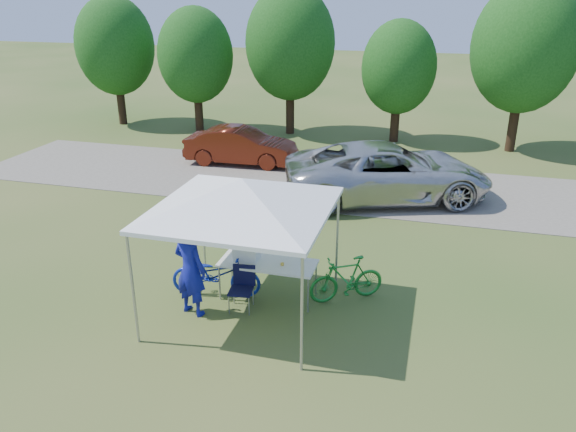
{
  "coord_description": "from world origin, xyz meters",
  "views": [
    {
      "loc": [
        3.33,
        -8.95,
        5.87
      ],
      "look_at": [
        0.31,
        2.0,
        1.25
      ],
      "focal_mm": 35.0,
      "sensor_mm": 36.0,
      "label": 1
    }
  ],
  "objects_px": {
    "cyclist": "(190,269)",
    "minivan": "(388,172)",
    "folding_chair": "(243,284)",
    "sedan": "(241,146)",
    "cooler": "(247,251)",
    "bike_blue": "(216,274)",
    "bike_green": "(346,279)",
    "folding_table": "(268,264)"
  },
  "relations": [
    {
      "from": "folding_chair",
      "to": "cyclist",
      "type": "xyz_separation_m",
      "value": [
        -0.87,
        -0.46,
        0.43
      ]
    },
    {
      "from": "bike_green",
      "to": "minivan",
      "type": "distance_m",
      "value": 6.14
    },
    {
      "from": "cyclist",
      "to": "minivan",
      "type": "distance_m",
      "value": 7.97
    },
    {
      "from": "minivan",
      "to": "bike_blue",
      "type": "bearing_deg",
      "value": 137.1
    },
    {
      "from": "cooler",
      "to": "bike_blue",
      "type": "xyz_separation_m",
      "value": [
        -0.6,
        -0.2,
        -0.5
      ]
    },
    {
      "from": "minivan",
      "to": "sedan",
      "type": "height_order",
      "value": "minivan"
    },
    {
      "from": "bike_green",
      "to": "folding_chair",
      "type": "bearing_deg",
      "value": -98.52
    },
    {
      "from": "folding_chair",
      "to": "sedan",
      "type": "distance_m",
      "value": 9.82
    },
    {
      "from": "folding_chair",
      "to": "minivan",
      "type": "distance_m",
      "value": 7.26
    },
    {
      "from": "bike_green",
      "to": "minivan",
      "type": "xyz_separation_m",
      "value": [
        0.15,
        6.13,
        0.39
      ]
    },
    {
      "from": "folding_chair",
      "to": "bike_blue",
      "type": "height_order",
      "value": "bike_blue"
    },
    {
      "from": "bike_blue",
      "to": "minivan",
      "type": "bearing_deg",
      "value": -32.23
    },
    {
      "from": "cooler",
      "to": "minivan",
      "type": "xyz_separation_m",
      "value": [
        2.13,
        6.46,
        -0.13
      ]
    },
    {
      "from": "bike_green",
      "to": "folding_table",
      "type": "bearing_deg",
      "value": -109.55
    },
    {
      "from": "bike_blue",
      "to": "sedan",
      "type": "xyz_separation_m",
      "value": [
        -2.69,
        8.94,
        0.19
      ]
    },
    {
      "from": "cooler",
      "to": "folding_table",
      "type": "bearing_deg",
      "value": -0.0
    },
    {
      "from": "cooler",
      "to": "bike_blue",
      "type": "bearing_deg",
      "value": -161.09
    },
    {
      "from": "minivan",
      "to": "sedan",
      "type": "xyz_separation_m",
      "value": [
        -5.42,
        2.27,
        -0.18
      ]
    },
    {
      "from": "bike_blue",
      "to": "sedan",
      "type": "relative_size",
      "value": 0.46
    },
    {
      "from": "bike_blue",
      "to": "minivan",
      "type": "height_order",
      "value": "minivan"
    },
    {
      "from": "folding_chair",
      "to": "minivan",
      "type": "bearing_deg",
      "value": 66.44
    },
    {
      "from": "cooler",
      "to": "sedan",
      "type": "xyz_separation_m",
      "value": [
        -3.29,
        8.73,
        -0.31
      ]
    },
    {
      "from": "cyclist",
      "to": "folding_chair",
      "type": "bearing_deg",
      "value": -135.8
    },
    {
      "from": "cyclist",
      "to": "sedan",
      "type": "xyz_separation_m",
      "value": [
        -2.49,
        9.68,
        -0.27
      ]
    },
    {
      "from": "folding_table",
      "to": "bike_blue",
      "type": "relative_size",
      "value": 1.06
    },
    {
      "from": "cyclist",
      "to": "cooler",
      "type": "bearing_deg",
      "value": -113.77
    },
    {
      "from": "minivan",
      "to": "folding_table",
      "type": "bearing_deg",
      "value": 144.73
    },
    {
      "from": "folding_chair",
      "to": "sedan",
      "type": "height_order",
      "value": "sedan"
    },
    {
      "from": "cooler",
      "to": "bike_green",
      "type": "xyz_separation_m",
      "value": [
        1.99,
        0.33,
        -0.51
      ]
    },
    {
      "from": "folding_chair",
      "to": "bike_green",
      "type": "distance_m",
      "value": 2.08
    },
    {
      "from": "folding_chair",
      "to": "cooler",
      "type": "distance_m",
      "value": 0.68
    },
    {
      "from": "cooler",
      "to": "bike_green",
      "type": "relative_size",
      "value": 0.33
    },
    {
      "from": "minivan",
      "to": "sedan",
      "type": "bearing_deg",
      "value": 46.62
    },
    {
      "from": "cooler",
      "to": "sedan",
      "type": "relative_size",
      "value": 0.13
    },
    {
      "from": "cooler",
      "to": "bike_green",
      "type": "height_order",
      "value": "cooler"
    },
    {
      "from": "minivan",
      "to": "cooler",
      "type": "bearing_deg",
      "value": 141.11
    },
    {
      "from": "folding_table",
      "to": "cooler",
      "type": "relative_size",
      "value": 3.81
    },
    {
      "from": "bike_blue",
      "to": "folding_chair",
      "type": "bearing_deg",
      "value": -122.72
    },
    {
      "from": "folding_table",
      "to": "bike_blue",
      "type": "xyz_separation_m",
      "value": [
        -1.04,
        -0.2,
        -0.27
      ]
    },
    {
      "from": "folding_chair",
      "to": "sedan",
      "type": "relative_size",
      "value": 0.22
    },
    {
      "from": "folding_table",
      "to": "cooler",
      "type": "distance_m",
      "value": 0.5
    },
    {
      "from": "bike_blue",
      "to": "folding_table",
      "type": "bearing_deg",
      "value": -88.83
    }
  ]
}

